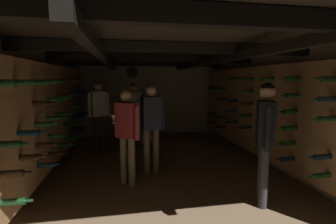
% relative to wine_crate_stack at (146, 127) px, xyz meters
% --- Properties ---
extents(ground_plane, '(8.40, 8.40, 0.00)m').
position_rel_wine_crate_stack_xyz_m(ground_plane, '(0.12, -2.20, -0.45)').
color(ground_plane, '#8C7051').
extents(room_shell, '(4.72, 6.52, 2.41)m').
position_rel_wine_crate_stack_xyz_m(room_shell, '(0.12, -1.93, 0.96)').
color(room_shell, beige).
rests_on(room_shell, ground_plane).
extents(wine_crate_stack, '(0.52, 0.35, 0.90)m').
position_rel_wine_crate_stack_xyz_m(wine_crate_stack, '(0.00, 0.00, 0.00)').
color(wine_crate_stack, '#A37547').
rests_on(wine_crate_stack, ground_plane).
extents(display_bottle, '(0.08, 0.08, 0.35)m').
position_rel_wine_crate_stack_xyz_m(display_bottle, '(0.01, -0.01, 0.59)').
color(display_bottle, black).
rests_on(display_bottle, wine_crate_stack).
extents(person_host_center, '(0.53, 0.29, 1.71)m').
position_rel_wine_crate_stack_xyz_m(person_host_center, '(-0.12, -2.37, 0.59)').
color(person_host_center, brown).
rests_on(person_host_center, ground_plane).
extents(person_guest_near_right, '(0.34, 0.50, 1.74)m').
position_rel_wine_crate_stack_xyz_m(person_guest_near_right, '(1.31, -3.80, 0.62)').
color(person_guest_near_right, '#2D2D33').
rests_on(person_guest_near_right, ground_plane).
extents(person_guest_rear_center, '(0.53, 0.27, 1.70)m').
position_rel_wine_crate_stack_xyz_m(person_guest_rear_center, '(-0.36, -0.56, 0.58)').
color(person_guest_rear_center, '#2D2D33').
rests_on(person_guest_rear_center, ground_plane).
extents(person_guest_mid_left, '(0.45, 0.41, 1.64)m').
position_rel_wine_crate_stack_xyz_m(person_guest_mid_left, '(-0.57, -2.79, 0.54)').
color(person_guest_mid_left, brown).
rests_on(person_guest_mid_left, ground_plane).
extents(person_guest_far_left, '(0.51, 0.41, 1.74)m').
position_rel_wine_crate_stack_xyz_m(person_guest_far_left, '(-1.23, -0.55, 0.61)').
color(person_guest_far_left, '#2D2D33').
rests_on(person_guest_far_left, ground_plane).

